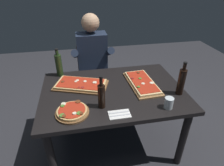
% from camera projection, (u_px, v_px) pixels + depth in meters
% --- Properties ---
extents(ground_plane, '(6.40, 6.40, 0.00)m').
position_uv_depth(ground_plane, '(113.00, 141.00, 2.25)').
color(ground_plane, '#2D2D33').
extents(dining_table, '(1.40, 0.96, 0.74)m').
position_uv_depth(dining_table, '(113.00, 98.00, 1.92)').
color(dining_table, black).
rests_on(dining_table, ground_plane).
extents(pizza_rectangular_front, '(0.59, 0.44, 0.05)m').
position_uv_depth(pizza_rectangular_front, '(81.00, 85.00, 1.92)').
color(pizza_rectangular_front, brown).
rests_on(pizza_rectangular_front, dining_table).
extents(pizza_rectangular_left, '(0.28, 0.54, 0.05)m').
position_uv_depth(pizza_rectangular_left, '(142.00, 83.00, 1.95)').
color(pizza_rectangular_left, olive).
rests_on(pizza_rectangular_left, dining_table).
extents(pizza_round_far, '(0.28, 0.28, 0.05)m').
position_uv_depth(pizza_round_far, '(72.00, 111.00, 1.55)').
color(pizza_round_far, brown).
rests_on(pizza_round_far, dining_table).
extents(wine_bottle_dark, '(0.07, 0.07, 0.33)m').
position_uv_depth(wine_bottle_dark, '(181.00, 81.00, 1.74)').
color(wine_bottle_dark, black).
rests_on(wine_bottle_dark, dining_table).
extents(oil_bottle_amber, '(0.07, 0.07, 0.32)m').
position_uv_depth(oil_bottle_amber, '(59.00, 65.00, 2.06)').
color(oil_bottle_amber, '#233819').
rests_on(oil_bottle_amber, dining_table).
extents(vinegar_bottle_green, '(0.06, 0.06, 0.31)m').
position_uv_depth(vinegar_bottle_green, '(101.00, 95.00, 1.58)').
color(vinegar_bottle_green, black).
rests_on(vinegar_bottle_green, dining_table).
extents(tumbler_near_camera, '(0.08, 0.08, 0.10)m').
position_uv_depth(tumbler_near_camera, '(169.00, 103.00, 1.61)').
color(tumbler_near_camera, silver).
rests_on(tumbler_near_camera, dining_table).
extents(napkin_cutlery_set, '(0.18, 0.11, 0.01)m').
position_uv_depth(napkin_cutlery_set, '(119.00, 114.00, 1.55)').
color(napkin_cutlery_set, white).
rests_on(napkin_cutlery_set, dining_table).
extents(diner_chair, '(0.44, 0.44, 0.87)m').
position_uv_depth(diner_chair, '(93.00, 74.00, 2.70)').
color(diner_chair, black).
rests_on(diner_chair, ground_plane).
extents(seated_diner, '(0.53, 0.41, 1.33)m').
position_uv_depth(seated_diner, '(93.00, 61.00, 2.47)').
color(seated_diner, '#23232D').
rests_on(seated_diner, ground_plane).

